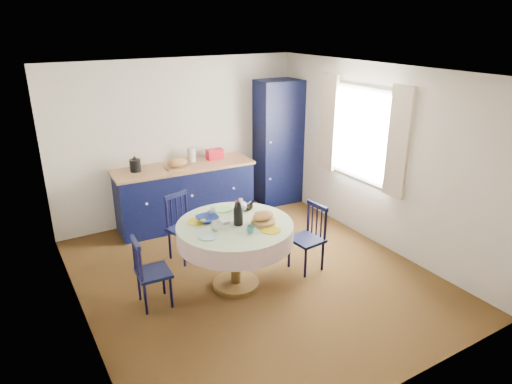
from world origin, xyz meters
TOP-DOWN VIEW (x-y plane):
  - floor at (0.00, 0.00)m, footprint 4.50×4.50m
  - ceiling at (0.00, 0.00)m, footprint 4.50×4.50m
  - wall_back at (0.00, 2.25)m, footprint 4.00×0.02m
  - wall_left at (-2.00, 0.00)m, footprint 0.02×4.50m
  - wall_right at (2.00, 0.00)m, footprint 0.02×4.50m
  - window at (1.95, 0.30)m, footprint 0.10×1.74m
  - kitchen_counter at (-0.10, 1.90)m, footprint 2.16×0.77m
  - pantry_cabinet at (1.66, 1.97)m, footprint 0.78×0.58m
  - dining_table at (-0.29, -0.09)m, footprint 1.35×1.35m
  - chair_left at (-1.29, 0.04)m, footprint 0.38×0.40m
  - chair_far at (-0.55, 0.88)m, footprint 0.49×0.48m
  - chair_right at (0.71, -0.19)m, footprint 0.40×0.42m
  - mug_a at (-0.54, -0.13)m, footprint 0.12×0.12m
  - mug_b at (-0.26, -0.40)m, footprint 0.09×0.09m
  - mug_c at (0.06, 0.18)m, footprint 0.11×0.11m
  - mug_d at (-0.42, 0.24)m, footprint 0.10×0.10m
  - cobalt_bowl at (-0.54, 0.13)m, footprint 0.26×0.26m

SIDE VIEW (x-z plane):
  - floor at x=0.00m, z-range 0.00..0.00m
  - chair_left at x=-1.29m, z-range 0.01..0.84m
  - chair_right at x=0.71m, z-range 0.01..0.87m
  - chair_far at x=-0.55m, z-range 0.01..0.90m
  - kitchen_counter at x=-0.10m, z-range -0.11..1.08m
  - dining_table at x=-0.29m, z-range 0.14..1.24m
  - cobalt_bowl at x=-0.54m, z-range 0.82..0.88m
  - mug_b at x=-0.26m, z-range 0.82..0.90m
  - mug_c at x=0.06m, z-range 0.82..0.91m
  - mug_d at x=-0.42m, z-range 0.82..0.92m
  - mug_a at x=-0.54m, z-range 0.82..0.92m
  - pantry_cabinet at x=1.66m, z-range 0.00..2.10m
  - wall_back at x=0.00m, z-range 0.00..2.50m
  - wall_left at x=-2.00m, z-range 0.00..2.50m
  - wall_right at x=2.00m, z-range 0.00..2.50m
  - window at x=1.95m, z-range 0.80..2.25m
  - ceiling at x=0.00m, z-range 2.50..2.50m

